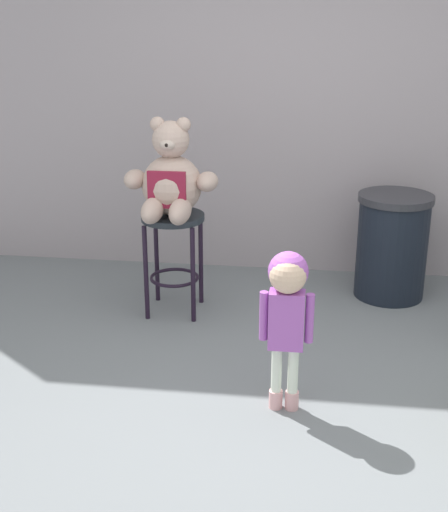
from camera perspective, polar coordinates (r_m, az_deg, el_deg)
The scene contains 6 objects.
ground_plane at distance 3.68m, azimuth 4.05°, elevation -13.29°, with size 24.00×24.00×0.00m, color slate.
building_wall at distance 5.42m, azimuth 6.31°, elevation 19.21°, with size 7.83×0.30×3.91m, color #9C9094.
bar_stool_with_teddy at distance 4.70m, azimuth -4.19°, elevation 1.22°, with size 0.43×0.43×0.70m.
teddy_bear at distance 4.55m, azimuth -4.41°, elevation 6.19°, with size 0.62×0.56×0.65m.
child_walking at distance 3.49m, azimuth 5.24°, elevation -3.47°, with size 0.28×0.22×0.87m.
trash_bin at distance 5.13m, azimuth 13.69°, elevation 0.83°, with size 0.53×0.53×0.77m.
Camera 1 is at (0.15, -3.08, 2.01)m, focal length 48.47 mm.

